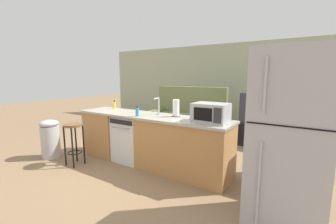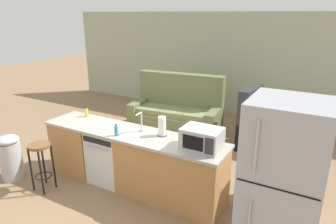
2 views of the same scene
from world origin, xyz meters
TOP-DOWN VIEW (x-y plane):
  - ground_plane at (0.00, 0.00)m, footprint 24.00×24.00m
  - wall_back at (0.30, 4.20)m, footprint 10.00×0.06m
  - kitchen_counter at (0.24, 0.00)m, footprint 2.94×0.66m
  - dishwasher at (-0.25, -0.00)m, footprint 0.58×0.61m
  - stove_range at (2.35, 0.55)m, footprint 0.76×0.68m
  - refrigerator at (2.35, -0.55)m, footprint 0.72×0.73m
  - microwave at (1.28, -0.00)m, footprint 0.50×0.37m
  - sink_faucet at (0.27, 0.10)m, footprint 0.07×0.18m
  - paper_towel_roll at (0.62, 0.12)m, footprint 0.14×0.14m
  - soap_bottle at (0.05, -0.20)m, footprint 0.06×0.06m
  - dish_soap_bottle at (-0.91, 0.20)m, footprint 0.06×0.06m
  - kettle at (2.18, 0.42)m, footprint 0.21×0.17m
  - bar_stool at (-0.97, -0.73)m, footprint 0.32×0.32m
  - trash_bin at (-1.68, -0.76)m, footprint 0.35×0.35m
  - couch at (-0.36, 2.46)m, footprint 2.08×1.10m
  - armchair at (1.49, 2.37)m, footprint 0.88×0.92m

SIDE VIEW (x-z plane):
  - ground_plane at x=0.00m, z-range 0.00..0.00m
  - armchair at x=1.49m, z-range -0.25..0.95m
  - trash_bin at x=-1.68m, z-range 0.01..0.75m
  - couch at x=-0.36m, z-range -0.24..1.03m
  - kitchen_counter at x=0.24m, z-range -0.03..0.87m
  - dishwasher at x=-0.25m, z-range 0.00..0.84m
  - stove_range at x=2.35m, z-range 0.00..0.90m
  - bar_stool at x=-0.97m, z-range 0.17..0.91m
  - refrigerator at x=2.35m, z-range 0.00..1.84m
  - soap_bottle at x=0.05m, z-range 0.88..1.06m
  - dish_soap_bottle at x=-0.91m, z-range 0.88..1.06m
  - kettle at x=2.18m, z-range 0.89..1.08m
  - sink_faucet at x=0.27m, z-range 0.88..1.18m
  - paper_towel_roll at x=0.62m, z-range 0.90..1.18m
  - microwave at x=1.28m, z-range 0.90..1.18m
  - wall_back at x=0.30m, z-range 0.00..2.60m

